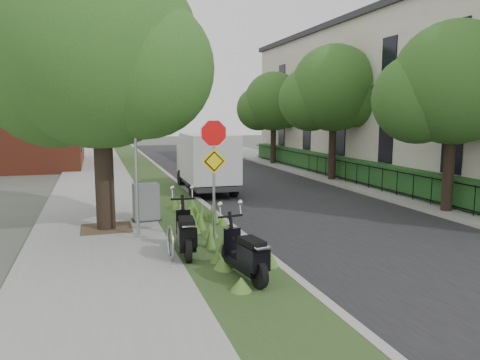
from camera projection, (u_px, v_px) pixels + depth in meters
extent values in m
plane|color=#4C5147|center=(274.00, 247.00, 11.81)|extent=(120.00, 120.00, 0.00)
cube|color=gray|center=(96.00, 191.00, 20.00)|extent=(3.50, 60.00, 0.12)
cube|color=#2C431C|center=(160.00, 188.00, 20.81)|extent=(2.00, 60.00, 0.12)
cube|color=#9E9991|center=(183.00, 187.00, 21.10)|extent=(0.20, 60.00, 0.13)
cube|color=black|center=(256.00, 185.00, 22.14)|extent=(7.00, 60.00, 0.01)
cube|color=#9E9991|center=(322.00, 181.00, 23.16)|extent=(0.20, 60.00, 0.13)
cube|color=gray|center=(353.00, 179.00, 23.67)|extent=(3.20, 60.00, 0.12)
cylinder|color=black|center=(103.00, 150.00, 12.94)|extent=(0.52, 0.52, 4.48)
sphere|color=#27521B|center=(99.00, 49.00, 12.56)|extent=(5.40, 5.40, 5.40)
sphere|color=#27521B|center=(54.00, 75.00, 13.06)|extent=(4.05, 4.05, 4.05)
sphere|color=#27521B|center=(143.00, 68.00, 12.32)|extent=(3.78, 3.78, 3.78)
cube|color=#473828|center=(106.00, 228.00, 13.26)|extent=(1.40, 1.40, 0.01)
cylinder|color=#A5A8AD|center=(136.00, 161.00, 12.27)|extent=(0.08, 0.08, 4.00)
torus|color=#A5A8AD|center=(171.00, 243.00, 10.37)|extent=(0.05, 0.77, 0.77)
cube|color=#A5A8AD|center=(174.00, 263.00, 10.08)|extent=(0.06, 0.06, 0.04)
cube|color=#A5A8AD|center=(169.00, 254.00, 10.76)|extent=(0.06, 0.06, 0.04)
cylinder|color=#A5A8AD|center=(214.00, 183.00, 11.73)|extent=(0.07, 0.07, 3.00)
cylinder|color=red|center=(214.00, 133.00, 11.53)|extent=(0.86, 0.03, 0.86)
cylinder|color=white|center=(214.00, 133.00, 11.54)|extent=(0.94, 0.02, 0.94)
cube|color=yellow|center=(214.00, 161.00, 11.63)|extent=(0.64, 0.03, 0.64)
cube|color=black|center=(336.00, 160.00, 23.23)|extent=(0.04, 24.00, 0.04)
cube|color=black|center=(335.00, 176.00, 23.34)|extent=(0.04, 24.00, 0.04)
cylinder|color=black|center=(335.00, 169.00, 23.29)|extent=(0.03, 0.03, 1.00)
cube|color=#234C1B|center=(348.00, 167.00, 23.49)|extent=(1.00, 24.00, 1.10)
cube|color=#BEB6A2|center=(412.00, 101.00, 24.09)|extent=(7.00, 26.00, 8.00)
cube|color=#2D2D33|center=(416.00, 19.00, 23.52)|extent=(7.40, 26.40, 0.30)
cube|color=#2D2D33|center=(351.00, 94.00, 23.00)|extent=(0.25, 26.00, 0.60)
cube|color=brown|center=(4.00, 103.00, 29.24)|extent=(9.00, 10.00, 8.00)
cube|color=#9E9991|center=(0.00, 36.00, 28.67)|extent=(9.40, 10.40, 0.40)
cylinder|color=black|center=(449.00, 154.00, 15.47)|extent=(0.36, 0.36, 3.81)
sphere|color=#27521B|center=(454.00, 83.00, 15.15)|extent=(4.00, 4.00, 4.00)
sphere|color=#27521B|center=(418.00, 99.00, 15.52)|extent=(3.00, 3.00, 3.00)
cylinder|color=black|center=(333.00, 139.00, 23.02)|extent=(0.36, 0.36, 4.03)
sphere|color=#27521B|center=(334.00, 88.00, 22.68)|extent=(4.20, 4.20, 4.20)
sphere|color=#27521B|center=(310.00, 99.00, 23.07)|extent=(3.15, 3.15, 3.15)
sphere|color=#27521B|center=(355.00, 97.00, 22.49)|extent=(2.94, 2.94, 2.94)
cylinder|color=black|center=(273.00, 135.00, 30.61)|extent=(0.36, 0.36, 3.64)
sphere|color=#27521B|center=(274.00, 101.00, 30.30)|extent=(3.80, 3.80, 3.80)
sphere|color=#27521B|center=(258.00, 109.00, 30.65)|extent=(2.85, 2.85, 2.85)
sphere|color=#27521B|center=(287.00, 107.00, 30.13)|extent=(2.66, 2.66, 2.66)
cylinder|color=black|center=(183.00, 234.00, 11.51)|extent=(0.19, 0.58, 0.57)
cylinder|color=black|center=(188.00, 249.00, 10.20)|extent=(0.19, 0.58, 0.57)
cube|color=black|center=(186.00, 241.00, 10.80)|extent=(0.49, 1.28, 0.20)
cube|color=black|center=(187.00, 234.00, 10.39)|extent=(0.46, 0.74, 0.44)
cube|color=black|center=(187.00, 221.00, 10.41)|extent=(0.39, 0.68, 0.13)
cylinder|color=black|center=(229.00, 255.00, 9.81)|extent=(0.21, 0.55, 0.54)
cylinder|color=black|center=(259.00, 274.00, 8.67)|extent=(0.21, 0.55, 0.54)
cube|color=black|center=(244.00, 264.00, 9.19)|extent=(0.54, 1.24, 0.19)
cube|color=black|center=(253.00, 257.00, 8.83)|extent=(0.48, 0.73, 0.42)
cube|color=black|center=(252.00, 242.00, 8.84)|extent=(0.41, 0.67, 0.13)
cube|color=#262628|center=(207.00, 182.00, 20.00)|extent=(1.84, 4.68, 0.16)
cube|color=#B7BABC|center=(198.00, 161.00, 21.61)|extent=(1.82, 1.26, 1.40)
cube|color=silver|center=(209.00, 157.00, 19.39)|extent=(1.99, 3.37, 1.93)
cube|color=#262628|center=(147.00, 220.00, 14.27)|extent=(0.89, 0.63, 0.04)
cube|color=slate|center=(146.00, 202.00, 14.19)|extent=(0.78, 0.53, 1.13)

